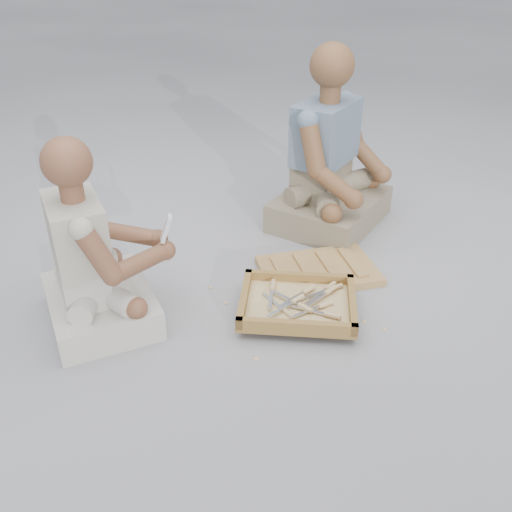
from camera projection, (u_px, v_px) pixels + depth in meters
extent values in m
plane|color=#9C9CA1|center=(269.00, 326.00, 2.44)|extent=(60.00, 60.00, 0.00)
cube|color=olive|center=(318.00, 271.00, 2.80)|extent=(0.56, 0.37, 0.04)
cube|color=brown|center=(298.00, 307.00, 2.49)|extent=(0.60, 0.54, 0.01)
cube|color=brown|center=(299.00, 278.00, 2.63)|extent=(0.48, 0.19, 0.05)
cube|color=brown|center=(296.00, 327.00, 2.32)|extent=(0.48, 0.19, 0.05)
cube|color=brown|center=(352.00, 304.00, 2.46)|extent=(0.16, 0.39, 0.05)
cube|color=brown|center=(244.00, 298.00, 2.49)|extent=(0.16, 0.39, 0.05)
cube|color=#DAC580|center=(298.00, 305.00, 2.49)|extent=(0.52, 0.46, 0.01)
cube|color=silver|center=(308.00, 310.00, 2.43)|extent=(0.13, 0.10, 0.00)
cylinder|color=tan|center=(333.00, 316.00, 2.39)|extent=(0.07, 0.06, 0.02)
cube|color=silver|center=(315.00, 301.00, 2.47)|extent=(0.13, 0.09, 0.00)
cylinder|color=tan|center=(330.00, 290.00, 2.54)|extent=(0.07, 0.06, 0.02)
cube|color=silver|center=(273.00, 301.00, 2.49)|extent=(0.07, 0.15, 0.00)
cylinder|color=tan|center=(288.00, 313.00, 2.41)|extent=(0.05, 0.07, 0.02)
cube|color=silver|center=(286.00, 298.00, 2.49)|extent=(0.09, 0.13, 0.00)
cylinder|color=tan|center=(305.00, 308.00, 2.43)|extent=(0.06, 0.07, 0.02)
cube|color=silver|center=(280.00, 309.00, 2.42)|extent=(0.14, 0.09, 0.00)
cylinder|color=tan|center=(297.00, 299.00, 2.48)|extent=(0.07, 0.05, 0.02)
cube|color=silver|center=(315.00, 294.00, 2.53)|extent=(0.15, 0.05, 0.00)
cylinder|color=tan|center=(335.00, 287.00, 2.57)|extent=(0.07, 0.04, 0.02)
cube|color=silver|center=(316.00, 296.00, 2.51)|extent=(0.13, 0.10, 0.00)
cylinder|color=tan|center=(330.00, 286.00, 2.58)|extent=(0.07, 0.06, 0.02)
cube|color=silver|center=(292.00, 299.00, 2.49)|extent=(0.14, 0.09, 0.00)
cylinder|color=tan|center=(309.00, 290.00, 2.55)|extent=(0.07, 0.05, 0.02)
cube|color=silver|center=(271.00, 299.00, 2.48)|extent=(0.06, 0.15, 0.00)
cylinder|color=tan|center=(273.00, 285.00, 2.58)|extent=(0.04, 0.07, 0.02)
cube|color=silver|center=(305.00, 312.00, 2.41)|extent=(0.15, 0.06, 0.00)
cylinder|color=tan|center=(326.00, 304.00, 2.46)|extent=(0.07, 0.04, 0.02)
cube|color=#DAC580|center=(256.00, 359.00, 2.26)|extent=(0.02, 0.02, 0.00)
cube|color=#DAC580|center=(292.00, 271.00, 2.82)|extent=(0.02, 0.02, 0.00)
cube|color=#DAC580|center=(244.00, 309.00, 2.55)|extent=(0.02, 0.02, 0.00)
cube|color=#DAC580|center=(340.00, 296.00, 2.64)|extent=(0.02, 0.02, 0.00)
cube|color=#DAC580|center=(384.00, 329.00, 2.43)|extent=(0.02, 0.02, 0.00)
cube|color=#DAC580|center=(285.00, 333.00, 2.40)|extent=(0.02, 0.02, 0.00)
cube|color=#DAC580|center=(364.00, 322.00, 2.47)|extent=(0.02, 0.02, 0.00)
cube|color=#DAC580|center=(210.00, 287.00, 2.70)|extent=(0.02, 0.02, 0.00)
cube|color=#DAC580|center=(346.00, 269.00, 2.84)|extent=(0.02, 0.02, 0.00)
cube|color=#DAC580|center=(272.00, 285.00, 2.72)|extent=(0.02, 0.02, 0.00)
cube|color=#DAC580|center=(256.00, 312.00, 2.53)|extent=(0.02, 0.02, 0.00)
cube|color=#DAC580|center=(226.00, 303.00, 2.59)|extent=(0.02, 0.02, 0.00)
cube|color=#DAC580|center=(287.00, 325.00, 2.45)|extent=(0.02, 0.02, 0.00)
cube|color=#DAC580|center=(299.00, 313.00, 2.52)|extent=(0.02, 0.02, 0.00)
cube|color=#B8B4AA|center=(101.00, 305.00, 2.46)|extent=(0.52, 0.60, 0.14)
cube|color=#B8B4AA|center=(83.00, 279.00, 2.36)|extent=(0.24, 0.32, 0.16)
cube|color=#ABA797|center=(77.00, 232.00, 2.25)|extent=(0.26, 0.36, 0.27)
sphere|color=brown|center=(67.00, 162.00, 2.11)|extent=(0.19, 0.19, 0.19)
sphere|color=brown|center=(158.00, 239.00, 2.49)|extent=(0.09, 0.09, 0.09)
sphere|color=brown|center=(166.00, 250.00, 2.40)|extent=(0.09, 0.09, 0.09)
cube|color=gray|center=(330.00, 209.00, 3.25)|extent=(0.80, 0.80, 0.16)
cube|color=gray|center=(321.00, 177.00, 3.19)|extent=(0.40, 0.40, 0.20)
cube|color=slate|center=(326.00, 132.00, 3.05)|extent=(0.45, 0.45, 0.33)
sphere|color=brown|center=(332.00, 65.00, 2.87)|extent=(0.23, 0.23, 0.23)
sphere|color=brown|center=(382.00, 174.00, 3.19)|extent=(0.10, 0.10, 0.10)
sphere|color=brown|center=(354.00, 199.00, 2.91)|extent=(0.10, 0.10, 0.10)
cube|color=silver|center=(166.00, 229.00, 2.35)|extent=(0.06, 0.05, 0.12)
cube|color=black|center=(166.00, 226.00, 2.35)|extent=(0.02, 0.04, 0.04)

